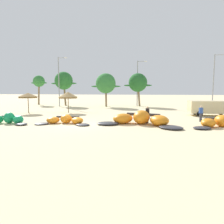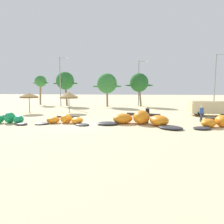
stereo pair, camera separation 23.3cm
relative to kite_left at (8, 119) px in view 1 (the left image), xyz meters
The scene contains 17 objects.
ground_plane 6.79m from the kite_left, ahead, with size 260.00×260.00×0.00m, color beige.
kite_left is the anchor object (origin of this frame).
kite_left_of_center 5.43m from the kite_left, ahead, with size 5.50×2.55×0.85m.
kite_center 12.53m from the kite_left, ahead, with size 7.84×4.45×1.28m.
kite_right_of_center 19.50m from the kite_left, ahead, with size 6.04×3.04×1.03m.
beach_umbrella_near_van 9.15m from the kite_left, 110.30° to the left, with size 2.55×2.55×2.81m.
beach_umbrella_middle 10.12m from the kite_left, 77.10° to the left, with size 2.66×2.66×2.95m.
parked_van 22.89m from the kite_left, 24.23° to the left, with size 5.34×2.44×1.84m.
person_near_kites 18.86m from the kite_left, 12.77° to the left, with size 0.36×0.24×1.62m.
person_by_umbrellas 13.30m from the kite_left, 10.54° to the left, with size 0.36×0.24×1.62m.
palm_leftmost 26.38m from the kite_left, 112.97° to the left, with size 3.77×2.51×6.43m.
palm_left 22.98m from the kite_left, 99.32° to the left, with size 5.53×3.69×6.99m.
palm_left_of_gap 22.25m from the kite_left, 75.78° to the left, with size 5.82×3.88×6.45m.
palm_center_left 26.10m from the kite_left, 63.46° to the left, with size 5.52×3.68×6.54m.
lamppost_west 20.87m from the kite_left, 100.11° to the left, with size 1.92×0.24×9.53m.
lamppost_west_center 26.40m from the kite_left, 63.60° to the left, with size 1.93×0.24×8.99m.
lamppost_east_center 32.04m from the kite_left, 38.83° to the left, with size 2.14×0.24×9.28m.
Camera 1 is at (5.92, -17.14, 3.13)m, focal length 31.48 mm.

